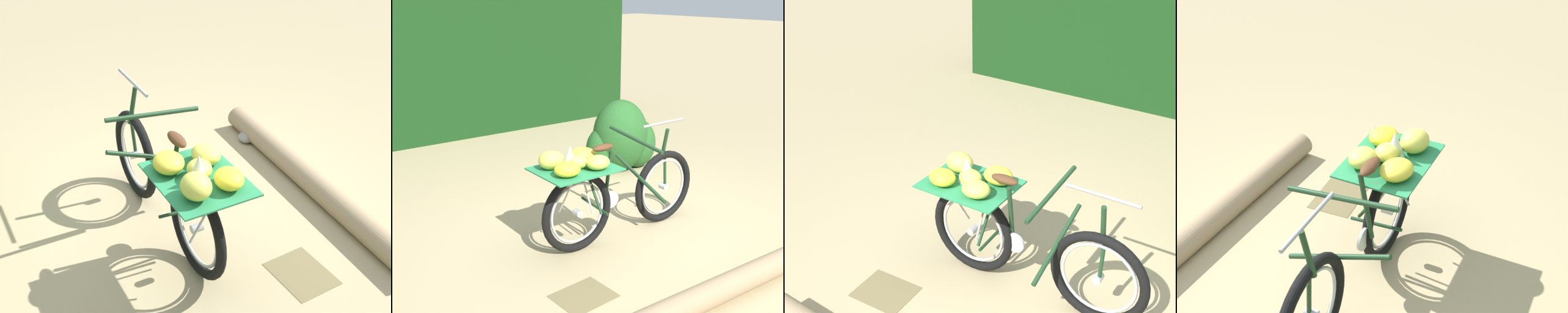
# 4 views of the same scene
# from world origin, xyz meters

# --- Properties ---
(bicycle) EXTENTS (1.79, 0.71, 1.03)m
(bicycle) POSITION_xyz_m (0.25, -0.26, 0.52)
(bicycle) COLOR black
(bicycle) RESTS_ON ground_plane
(leaf_litter_patch) EXTENTS (0.44, 0.36, 0.01)m
(leaf_litter_patch) POSITION_xyz_m (1.04, 0.32, 0.00)
(leaf_litter_patch) COLOR olive
(leaf_litter_patch) RESTS_ON ground_plane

